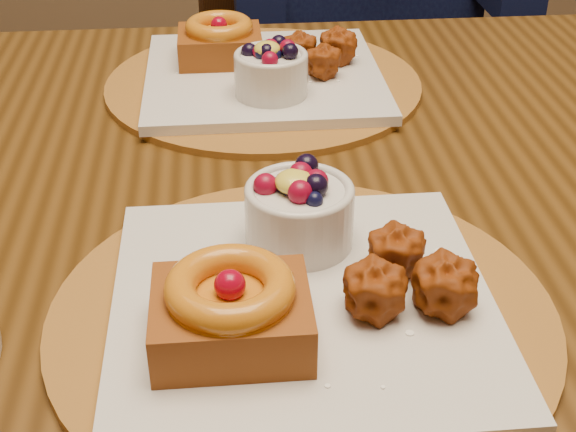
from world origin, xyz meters
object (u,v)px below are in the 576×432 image
object	(u,v)px
dining_table	(279,240)
place_setting_far	(262,71)
place_setting_near	(299,289)
chair_far	(314,84)

from	to	relation	value
dining_table	place_setting_far	xyz separation A→B (m)	(-0.00, 0.22, 0.10)
place_setting_near	chair_far	bearing A→B (deg)	82.25
chair_far	place_setting_near	bearing A→B (deg)	-119.01
dining_table	place_setting_far	bearing A→B (deg)	90.57
place_setting_near	place_setting_far	world-z (taller)	place_setting_near
place_setting_near	place_setting_far	bearing A→B (deg)	89.94
place_setting_near	place_setting_far	distance (m)	0.43
place_setting_far	dining_table	bearing A→B (deg)	-89.43
dining_table	place_setting_far	size ratio (longest dim) A/B	4.21
dining_table	place_setting_near	world-z (taller)	place_setting_near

